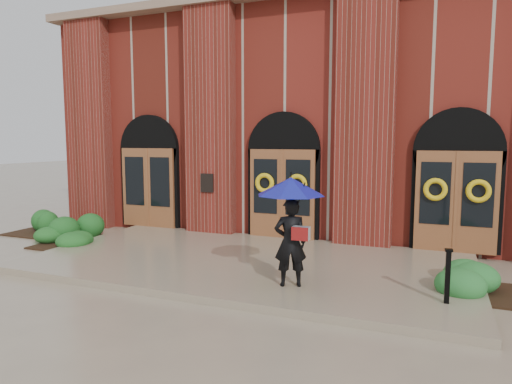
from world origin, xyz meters
The scene contains 8 objects.
ground centered at (0.00, 0.00, 0.00)m, with size 90.00×90.00×0.00m, color gray.
landing centered at (0.00, 0.15, 0.07)m, with size 10.00×5.30×0.15m, color gray.
church_building centered at (0.00, 8.78, 3.50)m, with size 16.20×12.53×7.00m.
man_with_umbrella centered at (1.54, -1.33, 1.60)m, with size 1.70×1.70×2.07m.
metal_post centered at (4.30, -1.23, 0.64)m, with size 0.14×0.14×0.94m.
hedge_wall_left centered at (-6.88, 0.97, 0.34)m, with size 2.65×1.06×0.68m, color #1C541D.
hedge_front_left centered at (-5.48, 0.00, 0.22)m, with size 1.26×1.08×0.44m, color #1E581F.
hedge_front_right centered at (5.24, 0.00, 0.27)m, with size 1.56×1.33×0.55m, color #24652A.
Camera 1 is at (4.10, -9.39, 2.92)m, focal length 32.00 mm.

